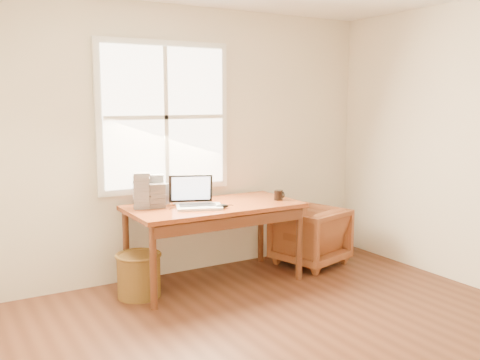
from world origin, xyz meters
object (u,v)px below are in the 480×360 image
object	(u,v)px
desk	(214,206)
cd_stack_a	(156,190)
coffee_mug	(278,195)
armchair	(310,236)
wicker_stool	(139,276)
laptop	(199,191)

from	to	relation	value
desk	cd_stack_a	bearing A→B (deg)	155.92
desk	coffee_mug	distance (m)	0.66
armchair	coffee_mug	world-z (taller)	coffee_mug
armchair	cd_stack_a	size ratio (longest dim) A/B	2.32
armchair	wicker_stool	world-z (taller)	armchair
armchair	coffee_mug	bearing A→B (deg)	-1.17
coffee_mug	desk	bearing A→B (deg)	164.34
desk	armchair	world-z (taller)	desk
armchair	wicker_stool	bearing A→B (deg)	-15.36
armchair	coffee_mug	distance (m)	0.71
armchair	wicker_stool	xyz separation A→B (m)	(-1.87, 0.01, -0.12)
desk	laptop	world-z (taller)	laptop
wicker_stool	cd_stack_a	world-z (taller)	cd_stack_a
desk	laptop	size ratio (longest dim) A/B	3.78
coffee_mug	cd_stack_a	bearing A→B (deg)	158.62
wicker_stool	laptop	xyz separation A→B (m)	(0.55, -0.08, 0.71)
desk	laptop	xyz separation A→B (m)	(-0.19, -0.08, 0.17)
laptop	coffee_mug	world-z (taller)	laptop
armchair	coffee_mug	size ratio (longest dim) A/B	6.86
desk	armchair	xyz separation A→B (m)	(1.13, -0.01, -0.43)
coffee_mug	cd_stack_a	size ratio (longest dim) A/B	0.34
armchair	cd_stack_a	distance (m)	1.73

